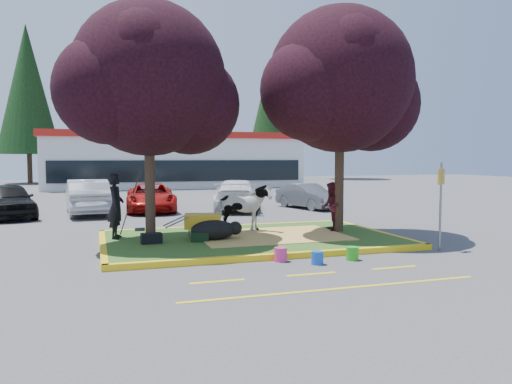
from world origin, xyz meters
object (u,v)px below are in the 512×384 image
object	(u,v)px
bucket_blue	(317,258)
sign_post	(441,197)
bucket_pink	(281,255)
car_silver	(87,197)
calf	(213,230)
bucket_green	(352,253)
car_black	(9,200)
cow	(242,208)
wheelbarrow	(203,221)
handler	(116,206)

from	to	relation	value
bucket_blue	sign_post	bearing A→B (deg)	8.85
bucket_pink	car_silver	distance (m)	12.35
sign_post	bucket_pink	distance (m)	4.62
calf	bucket_blue	size ratio (longest dim) A/B	4.24
bucket_green	car_black	size ratio (longest dim) A/B	0.08
car_black	cow	bearing A→B (deg)	-60.37
cow	wheelbarrow	xyz separation A→B (m)	(-1.37, -0.77, -0.26)
wheelbarrow	sign_post	world-z (taller)	sign_post
bucket_green	sign_post	bearing A→B (deg)	8.29
sign_post	car_black	size ratio (longest dim) A/B	0.56
bucket_green	bucket_blue	distance (m)	1.01
calf	wheelbarrow	distance (m)	0.49
car_silver	car_black	bearing A→B (deg)	2.19
cow	sign_post	distance (m)	5.70
calf	wheelbarrow	world-z (taller)	wheelbarrow
bucket_blue	handler	bearing A→B (deg)	134.77
sign_post	car_silver	world-z (taller)	sign_post
calf	sign_post	world-z (taller)	sign_post
cow	bucket_blue	xyz separation A→B (m)	(0.52, -4.30, -0.73)
bucket_pink	car_black	xyz separation A→B (m)	(-7.39, 11.16, 0.54)
handler	bucket_green	distance (m)	6.69
bucket_blue	car_silver	xyz separation A→B (m)	(-5.10, 12.08, 0.60)
cow	wheelbarrow	distance (m)	1.60
sign_post	bucket_green	world-z (taller)	sign_post
cow	bucket_pink	bearing A→B (deg)	-175.57
car_black	car_silver	size ratio (longest dim) A/B	0.91
calf	wheelbarrow	bearing A→B (deg)	129.79
handler	car_black	size ratio (longest dim) A/B	0.44
handler	calf	bearing A→B (deg)	-103.67
handler	bucket_green	size ratio (longest dim) A/B	5.77
car_black	car_silver	xyz separation A→B (m)	(2.97, 0.36, 0.04)
sign_post	car_black	xyz separation A→B (m)	(-11.84, 11.13, -0.70)
handler	car_silver	world-z (taller)	handler
calf	car_silver	size ratio (longest dim) A/B	0.28
cow	bucket_green	world-z (taller)	cow
cow	sign_post	size ratio (longest dim) A/B	0.75
cow	bucket_blue	world-z (taller)	cow
bucket_green	bucket_pink	bearing A→B (deg)	167.43
handler	bucket_green	xyz separation A→B (m)	(5.22, -4.08, -0.91)
car_black	handler	bearing A→B (deg)	-78.66
bucket_pink	calf	bearing A→B (deg)	111.41
wheelbarrow	sign_post	distance (m)	6.43
bucket_green	bucket_blue	bearing A→B (deg)	-169.58
bucket_green	bucket_pink	world-z (taller)	bucket_pink
wheelbarrow	bucket_pink	world-z (taller)	wheelbarrow
handler	bucket_green	world-z (taller)	handler
handler	bucket_green	bearing A→B (deg)	-117.69
sign_post	car_silver	distance (m)	14.53
bucket_pink	handler	bearing A→B (deg)	133.74
cow	handler	bearing A→B (deg)	97.55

